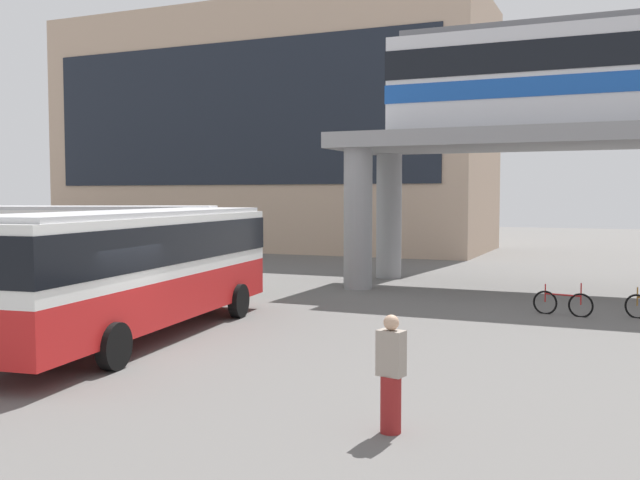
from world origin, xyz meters
The scene contains 6 objects.
ground_plane centered at (0.00, 10.00, 0.00)m, with size 120.00×120.00×0.00m, color #605E5B.
station_building centered at (-12.26, 31.95, 7.87)m, with size 29.52×10.79×15.74m.
bus_main centered at (-0.85, 2.18, 1.99)m, with size 3.82×11.26×3.22m.
bus_secondary centered at (-8.02, 7.57, 1.99)m, with size 11.12×6.81×3.22m.
bicycle_red centered at (8.73, 9.99, 0.36)m, with size 1.77×0.38×1.04m.
pedestrian_walking_across centered at (7.18, -2.22, 0.86)m, with size 0.44×0.33×1.81m.
Camera 1 is at (10.38, -12.46, 3.62)m, focal length 40.16 mm.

